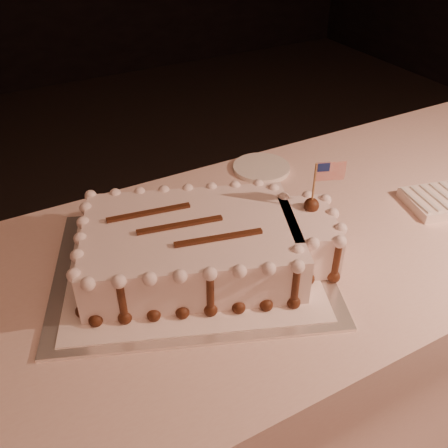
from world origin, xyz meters
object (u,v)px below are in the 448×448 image
banquet_table (249,354)px  cake_board (192,267)px  sheet_cake (206,245)px  napkin_stack (444,200)px  side_plate (261,168)px

banquet_table → cake_board: 0.41m
sheet_cake → napkin_stack: 0.66m
sheet_cake → napkin_stack: size_ratio=2.69×
banquet_table → napkin_stack: napkin_stack is taller
side_plate → napkin_stack: bearing=-50.3°
side_plate → cake_board: bearing=-141.0°
sheet_cake → napkin_stack: sheet_cake is taller
sheet_cake → banquet_table: bearing=2.3°
cake_board → sheet_cake: bearing=0.1°
napkin_stack → side_plate: (-0.32, 0.38, -0.01)m
banquet_table → napkin_stack: 0.66m
banquet_table → side_plate: bearing=55.3°
cake_board → sheet_cake: size_ratio=1.01×
napkin_stack → banquet_table: bearing=171.3°
cake_board → side_plate: side_plate is taller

